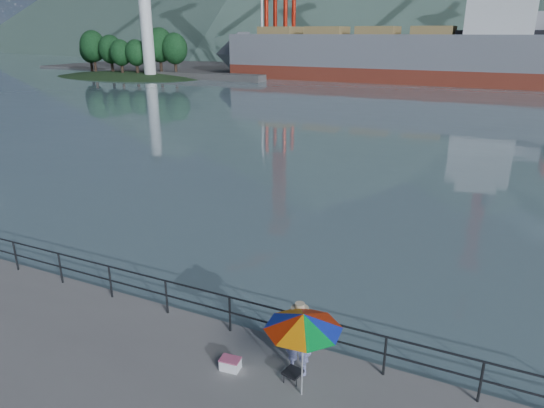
{
  "coord_description": "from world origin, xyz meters",
  "views": [
    {
      "loc": [
        6.6,
        -7.59,
        7.35
      ],
      "look_at": [
        0.17,
        6.0,
        2.0
      ],
      "focal_mm": 32.0,
      "sensor_mm": 36.0,
      "label": 1
    }
  ],
  "objects_px": {
    "fisherman": "(299,341)",
    "bulk_carrier": "(395,53)",
    "beach_umbrella": "(303,321)",
    "cooler_bag": "(230,364)"
  },
  "relations": [
    {
      "from": "fisherman",
      "to": "cooler_bag",
      "type": "xyz_separation_m",
      "value": [
        -1.46,
        -0.57,
        -0.7
      ]
    },
    {
      "from": "fisherman",
      "to": "beach_umbrella",
      "type": "xyz_separation_m",
      "value": [
        0.33,
        -0.63,
        0.99
      ]
    },
    {
      "from": "fisherman",
      "to": "cooler_bag",
      "type": "distance_m",
      "value": 1.72
    },
    {
      "from": "fisherman",
      "to": "bulk_carrier",
      "type": "xyz_separation_m",
      "value": [
        -13.26,
        72.36,
        3.29
      ]
    },
    {
      "from": "beach_umbrella",
      "to": "cooler_bag",
      "type": "height_order",
      "value": "beach_umbrella"
    },
    {
      "from": "beach_umbrella",
      "to": "fisherman",
      "type": "bearing_deg",
      "value": 117.68
    },
    {
      "from": "bulk_carrier",
      "to": "beach_umbrella",
      "type": "bearing_deg",
      "value": -79.45
    },
    {
      "from": "beach_umbrella",
      "to": "bulk_carrier",
      "type": "xyz_separation_m",
      "value": [
        -13.59,
        72.99,
        2.3
      ]
    },
    {
      "from": "cooler_bag",
      "to": "bulk_carrier",
      "type": "distance_m",
      "value": 73.98
    },
    {
      "from": "fisherman",
      "to": "cooler_bag",
      "type": "bearing_deg",
      "value": -169.92
    }
  ]
}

